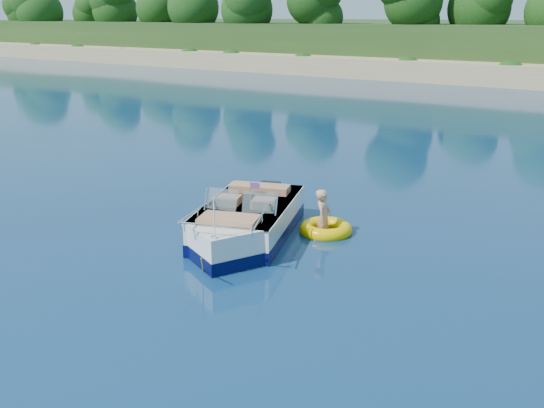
# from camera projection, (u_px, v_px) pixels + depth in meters

# --- Properties ---
(ground) EXTENTS (160.00, 160.00, 0.00)m
(ground) POSITION_uv_depth(u_px,v_px,m) (343.00, 283.00, 11.33)
(ground) COLOR #0A274C
(ground) RESTS_ON ground
(motorboat) EXTENTS (2.89, 4.94, 1.72)m
(motorboat) POSITION_uv_depth(u_px,v_px,m) (245.00, 225.00, 13.44)
(motorboat) COLOR white
(motorboat) RESTS_ON ground
(tow_tube) EXTENTS (1.60, 1.60, 0.32)m
(tow_tube) POSITION_uv_depth(u_px,v_px,m) (326.00, 229.00, 13.92)
(tow_tube) COLOR #FFC700
(tow_tube) RESTS_ON ground
(boy) EXTENTS (0.53, 0.81, 1.47)m
(boy) POSITION_uv_depth(u_px,v_px,m) (323.00, 233.00, 13.92)
(boy) COLOR tan
(boy) RESTS_ON ground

